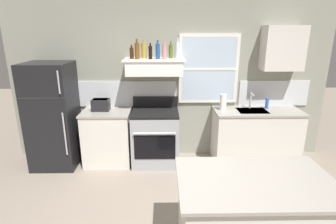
{
  "coord_description": "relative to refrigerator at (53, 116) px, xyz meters",
  "views": [
    {
      "loc": [
        -0.11,
        -2.32,
        2.17
      ],
      "look_at": [
        -0.05,
        1.2,
        1.1
      ],
      "focal_mm": 28.72,
      "sensor_mm": 36.0,
      "label": 1
    }
  ],
  "objects": [
    {
      "name": "bottle_olive_oil_square",
      "position": [
        1.91,
        0.17,
        1.0
      ],
      "size": [
        0.06,
        0.06,
        0.26
      ],
      "color": "#4C601E",
      "rests_on": "range_hood_shelf"
    },
    {
      "name": "bottle_rose_pink",
      "position": [
        1.81,
        0.07,
        1.01
      ],
      "size": [
        0.07,
        0.07,
        0.27
      ],
      "color": "#C67F84",
      "rests_on": "range_hood_shelf"
    },
    {
      "name": "counter_left_of_stove",
      "position": [
        0.85,
        0.06,
        -0.4
      ],
      "size": [
        0.79,
        0.63,
        0.91
      ],
      "color": "silver",
      "rests_on": "ground_plane"
    },
    {
      "name": "range_hood_shelf",
      "position": [
        1.65,
        0.12,
        0.77
      ],
      "size": [
        0.96,
        0.52,
        0.24
      ],
      "color": "white"
    },
    {
      "name": "bottle_champagne_gold_foil",
      "position": [
        1.49,
        0.18,
        1.01
      ],
      "size": [
        0.08,
        0.08,
        0.29
      ],
      "color": "#B29333",
      "rests_on": "range_hood_shelf"
    },
    {
      "name": "counter_right_with_sink",
      "position": [
        3.35,
        0.06,
        -0.39
      ],
      "size": [
        1.43,
        0.63,
        0.91
      ],
      "color": "silver",
      "rests_on": "ground_plane"
    },
    {
      "name": "back_wall",
      "position": [
        1.93,
        0.39,
        0.5
      ],
      "size": [
        5.4,
        0.11,
        2.7
      ],
      "color": "gray",
      "rests_on": "ground_plane"
    },
    {
      "name": "paper_towel_roll",
      "position": [
        2.77,
        0.06,
        0.19
      ],
      "size": [
        0.11,
        0.11,
        0.27
      ],
      "primitive_type": "cylinder",
      "color": "white",
      "rests_on": "counter_right_with_sink"
    },
    {
      "name": "toaster",
      "position": [
        0.76,
        0.1,
        0.16
      ],
      "size": [
        0.3,
        0.2,
        0.19
      ],
      "color": "black",
      "rests_on": "counter_left_of_stove"
    },
    {
      "name": "kitchen_island",
      "position": [
        2.61,
        -2.08,
        -0.39
      ],
      "size": [
        1.4,
        0.9,
        0.91
      ],
      "color": "silver",
      "rests_on": "ground_plane"
    },
    {
      "name": "dish_soap_bottle",
      "position": [
        3.53,
        0.16,
        0.15
      ],
      "size": [
        0.06,
        0.06,
        0.18
      ],
      "primitive_type": "cylinder",
      "color": "blue",
      "rests_on": "counter_right_with_sink"
    },
    {
      "name": "refrigerator",
      "position": [
        0.0,
        0.0,
        0.0
      ],
      "size": [
        0.7,
        0.72,
        1.7
      ],
      "color": "black",
      "rests_on": "ground_plane"
    },
    {
      "name": "bottle_clear_tall",
      "position": [
        2.02,
        0.15,
        1.03
      ],
      "size": [
        0.06,
        0.06,
        0.32
      ],
      "color": "silver",
      "rests_on": "range_hood_shelf"
    },
    {
      "name": "bottle_brown_stout",
      "position": [
        1.3,
        0.12,
        0.98
      ],
      "size": [
        0.06,
        0.06,
        0.21
      ],
      "color": "#381E0F",
      "rests_on": "range_hood_shelf"
    },
    {
      "name": "stove_range",
      "position": [
        1.65,
        0.02,
        -0.39
      ],
      "size": [
        0.76,
        0.69,
        1.09
      ],
      "color": "#9EA0A5",
      "rests_on": "ground_plane"
    },
    {
      "name": "bottle_balsamic_dark",
      "position": [
        1.59,
        0.06,
        1.0
      ],
      "size": [
        0.06,
        0.06,
        0.24
      ],
      "color": "black",
      "rests_on": "range_hood_shelf"
    },
    {
      "name": "sink_faucet",
      "position": [
        3.25,
        0.16,
        0.23
      ],
      "size": [
        0.03,
        0.17,
        0.28
      ],
      "color": "silver",
      "rests_on": "counter_right_with_sink"
    },
    {
      "name": "upper_cabinet_right",
      "position": [
        3.7,
        0.2,
        1.05
      ],
      "size": [
        0.64,
        0.32,
        0.7
      ],
      "color": "silver"
    },
    {
      "name": "bottle_amber_wine",
      "position": [
        1.39,
        0.06,
        1.02
      ],
      "size": [
        0.07,
        0.07,
        0.31
      ],
      "color": "brown",
      "rests_on": "range_hood_shelf"
    },
    {
      "name": "bottle_blue_liqueur",
      "position": [
        1.7,
        0.08,
        1.01
      ],
      "size": [
        0.07,
        0.07,
        0.29
      ],
      "color": "#1E478C",
      "rests_on": "range_hood_shelf"
    }
  ]
}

